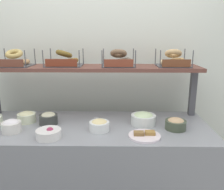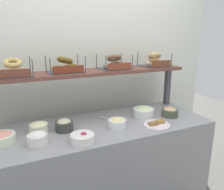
{
  "view_description": "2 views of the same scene",
  "coord_description": "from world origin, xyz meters",
  "views": [
    {
      "loc": [
        0.19,
        -1.7,
        1.54
      ],
      "look_at": [
        0.17,
        0.0,
        1.1
      ],
      "focal_mm": 37.42,
      "sensor_mm": 36.0,
      "label": 1
    },
    {
      "loc": [
        -0.67,
        -1.64,
        1.6
      ],
      "look_at": [
        0.08,
        0.02,
        1.1
      ],
      "focal_mm": 35.68,
      "sensor_mm": 36.0,
      "label": 2
    }
  ],
  "objects": [
    {
      "name": "shelf_riser_right",
      "position": [
        0.87,
        0.27,
        1.05
      ],
      "size": [
        0.05,
        0.05,
        0.4
      ],
      "primitive_type": "cube",
      "color": "#4C4C51",
      "rests_on": "deli_counter"
    },
    {
      "name": "bowl_cream_cheese",
      "position": [
        -0.56,
        -0.13,
        0.9
      ],
      "size": [
        0.14,
        0.14,
        0.1
      ],
      "color": "silver",
      "rests_on": "deli_counter"
    },
    {
      "name": "bagel_basket_sesame",
      "position": [
        -0.66,
        0.26,
        1.33
      ],
      "size": [
        0.29,
        0.26,
        0.15
      ],
      "color": "#4C4C51",
      "rests_on": "upper_shelf"
    },
    {
      "name": "bowl_hummus",
      "position": [
        0.65,
        -0.06,
        0.89
      ],
      "size": [
        0.16,
        0.16,
        0.09
      ],
      "color": "#454F3B",
      "rests_on": "deli_counter"
    },
    {
      "name": "bowl_tuna_salad",
      "position": [
        -0.33,
        0.03,
        0.9
      ],
      "size": [
        0.14,
        0.14,
        0.1
      ],
      "color": "#383A37",
      "rests_on": "deli_counter"
    },
    {
      "name": "bowl_scallion_spread",
      "position": [
        0.42,
        0.03,
        0.9
      ],
      "size": [
        0.19,
        0.19,
        0.1
      ],
      "color": "white",
      "rests_on": "deli_counter"
    },
    {
      "name": "bowl_beet_salad",
      "position": [
        -0.26,
        -0.23,
        0.88
      ],
      "size": [
        0.17,
        0.17,
        0.08
      ],
      "color": "white",
      "rests_on": "deli_counter"
    },
    {
      "name": "bowl_egg_salad",
      "position": [
        0.08,
        -0.1,
        0.89
      ],
      "size": [
        0.15,
        0.15,
        0.09
      ],
      "color": "white",
      "rests_on": "deli_counter"
    },
    {
      "name": "bowl_lox_spread",
      "position": [
        -0.79,
        -0.01,
        0.89
      ],
      "size": [
        0.19,
        0.19,
        0.08
      ],
      "color": "silver",
      "rests_on": "deli_counter"
    },
    {
      "name": "deli_counter",
      "position": [
        0.0,
        0.0,
        0.42
      ],
      "size": [
        1.85,
        0.7,
        0.85
      ],
      "primitive_type": "cube",
      "color": "gray",
      "rests_on": "ground_plane"
    },
    {
      "name": "upper_shelf",
      "position": [
        0.0,
        0.27,
        1.26
      ],
      "size": [
        1.81,
        0.32,
        0.03
      ],
      "primitive_type": "cube",
      "color": "brown",
      "rests_on": "shelf_riser_left"
    },
    {
      "name": "bagel_basket_poppy",
      "position": [
        0.22,
        0.27,
        1.33
      ],
      "size": [
        0.27,
        0.25,
        0.15
      ],
      "color": "#4C4C51",
      "rests_on": "upper_shelf"
    },
    {
      "name": "back_wall",
      "position": [
        0.0,
        0.55,
        1.2
      ],
      "size": [
        3.05,
        0.06,
        2.4
      ],
      "primitive_type": "cube",
      "color": "silver",
      "rests_on": "ground_plane"
    },
    {
      "name": "bagel_basket_plain",
      "position": [
        0.67,
        0.27,
        1.33
      ],
      "size": [
        0.27,
        0.25,
        0.15
      ],
      "color": "#4C4C51",
      "rests_on": "upper_shelf"
    },
    {
      "name": "bagel_basket_cinnamon_raisin",
      "position": [
        -0.24,
        0.28,
        1.33
      ],
      "size": [
        0.3,
        0.25,
        0.14
      ],
      "color": "#4C4C51",
      "rests_on": "upper_shelf"
    },
    {
      "name": "bowl_potato_salad",
      "position": [
        -0.52,
        0.07,
        0.89
      ],
      "size": [
        0.14,
        0.14,
        0.09
      ],
      "color": "#E6EDC5",
      "rests_on": "deli_counter"
    },
    {
      "name": "serving_spoon_near_plate",
      "position": [
        0.05,
        0.11,
        0.86
      ],
      "size": [
        0.1,
        0.16,
        0.01
      ],
      "color": "#B7B7BC",
      "rests_on": "deli_counter"
    },
    {
      "name": "serving_plate_white",
      "position": [
        0.4,
        -0.2,
        0.86
      ],
      "size": [
        0.22,
        0.22,
        0.04
      ],
      "color": "white",
      "rests_on": "deli_counter"
    }
  ]
}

